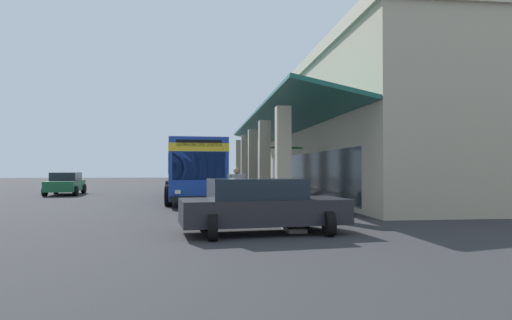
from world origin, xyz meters
TOP-DOWN VIEW (x-y plane):
  - ground at (0.00, 8.00)m, footprint 120.00×120.00m
  - curb_strip at (-1.35, 3.13)m, footprint 30.50×0.50m
  - plaza_building at (-1.35, 12.76)m, footprint 25.72×15.85m
  - transit_bus at (1.00, 0.05)m, footprint 11.37×3.38m
  - parked_sedan_charcoal at (13.72, 2.17)m, footprint 2.78×4.58m
  - parked_sedan_green at (-5.11, -8.37)m, footprint 4.54×2.27m
  - pedestrian at (9.41, 1.83)m, footprint 0.46×0.66m
  - potted_palm at (4.94, 4.65)m, footprint 1.89×1.68m

SIDE VIEW (x-z plane):
  - ground at x=0.00m, z-range 0.00..0.00m
  - curb_strip at x=-1.35m, z-range 0.00..0.12m
  - potted_palm at x=4.94m, z-range -0.69..2.12m
  - parked_sedan_charcoal at x=13.72m, z-range 0.02..1.49m
  - parked_sedan_green at x=-5.11m, z-range 0.02..1.49m
  - pedestrian at x=9.41m, z-range 0.12..1.89m
  - transit_bus at x=1.00m, z-range 0.18..3.52m
  - plaza_building at x=-1.35m, z-range 0.00..8.08m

